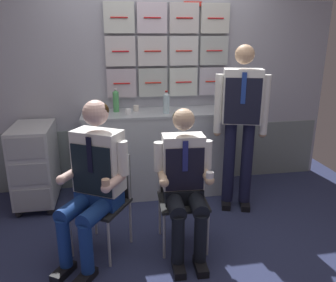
{
  "coord_description": "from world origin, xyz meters",
  "views": [
    {
      "loc": [
        -0.54,
        -2.56,
        1.76
      ],
      "look_at": [
        -0.07,
        0.19,
        0.89
      ],
      "focal_mm": 36.32,
      "sensor_mm": 36.0,
      "label": 1
    }
  ],
  "objects_px": {
    "crew_member_left": "(94,175)",
    "crew_member_right": "(185,178)",
    "folding_chair_right": "(181,187)",
    "service_trolley": "(35,163)",
    "crew_member_standing": "(241,115)",
    "water_bottle_tall": "(116,101)",
    "coffee_cup_spare": "(136,108)",
    "folding_chair_left": "(106,191)"
  },
  "relations": [
    {
      "from": "crew_member_left",
      "to": "coffee_cup_spare",
      "type": "bearing_deg",
      "value": 69.8
    },
    {
      "from": "folding_chair_left",
      "to": "service_trolley",
      "type": "bearing_deg",
      "value": 130.07
    },
    {
      "from": "coffee_cup_spare",
      "to": "service_trolley",
      "type": "bearing_deg",
      "value": -171.49
    },
    {
      "from": "crew_member_left",
      "to": "crew_member_right",
      "type": "relative_size",
      "value": 1.07
    },
    {
      "from": "crew_member_standing",
      "to": "service_trolley",
      "type": "bearing_deg",
      "value": 169.07
    },
    {
      "from": "water_bottle_tall",
      "to": "coffee_cup_spare",
      "type": "height_order",
      "value": "water_bottle_tall"
    },
    {
      "from": "service_trolley",
      "to": "crew_member_standing",
      "type": "xyz_separation_m",
      "value": [
        2.09,
        -0.4,
        0.53
      ]
    },
    {
      "from": "folding_chair_left",
      "to": "coffee_cup_spare",
      "type": "distance_m",
      "value": 1.2
    },
    {
      "from": "folding_chair_right",
      "to": "service_trolley",
      "type": "bearing_deg",
      "value": 146.7
    },
    {
      "from": "folding_chair_right",
      "to": "water_bottle_tall",
      "type": "height_order",
      "value": "water_bottle_tall"
    },
    {
      "from": "crew_member_left",
      "to": "crew_member_standing",
      "type": "relative_size",
      "value": 0.77
    },
    {
      "from": "service_trolley",
      "to": "coffee_cup_spare",
      "type": "bearing_deg",
      "value": 8.51
    },
    {
      "from": "folding_chair_left",
      "to": "crew_member_standing",
      "type": "relative_size",
      "value": 0.49
    },
    {
      "from": "service_trolley",
      "to": "crew_member_left",
      "type": "distance_m",
      "value": 1.23
    },
    {
      "from": "crew_member_left",
      "to": "crew_member_standing",
      "type": "bearing_deg",
      "value": 23.02
    },
    {
      "from": "water_bottle_tall",
      "to": "service_trolley",
      "type": "bearing_deg",
      "value": -168.99
    },
    {
      "from": "service_trolley",
      "to": "folding_chair_right",
      "type": "bearing_deg",
      "value": -33.3
    },
    {
      "from": "folding_chair_left",
      "to": "crew_member_left",
      "type": "bearing_deg",
      "value": -121.04
    },
    {
      "from": "crew_member_left",
      "to": "coffee_cup_spare",
      "type": "distance_m",
      "value": 1.28
    },
    {
      "from": "water_bottle_tall",
      "to": "coffee_cup_spare",
      "type": "xyz_separation_m",
      "value": [
        0.22,
        -0.01,
        -0.09
      ]
    },
    {
      "from": "service_trolley",
      "to": "crew_member_standing",
      "type": "height_order",
      "value": "crew_member_standing"
    },
    {
      "from": "water_bottle_tall",
      "to": "folding_chair_right",
      "type": "bearing_deg",
      "value": -64.77
    },
    {
      "from": "folding_chair_left",
      "to": "water_bottle_tall",
      "type": "height_order",
      "value": "water_bottle_tall"
    },
    {
      "from": "crew_member_right",
      "to": "folding_chair_left",
      "type": "bearing_deg",
      "value": 163.24
    },
    {
      "from": "folding_chair_left",
      "to": "coffee_cup_spare",
      "type": "xyz_separation_m",
      "value": [
        0.35,
        1.04,
        0.49
      ]
    },
    {
      "from": "service_trolley",
      "to": "water_bottle_tall",
      "type": "bearing_deg",
      "value": 11.01
    },
    {
      "from": "crew_member_left",
      "to": "crew_member_right",
      "type": "xyz_separation_m",
      "value": [
        0.72,
        -0.06,
        -0.05
      ]
    },
    {
      "from": "crew_member_left",
      "to": "crew_member_right",
      "type": "distance_m",
      "value": 0.72
    },
    {
      "from": "crew_member_left",
      "to": "service_trolley",
      "type": "bearing_deg",
      "value": 123.06
    },
    {
      "from": "service_trolley",
      "to": "water_bottle_tall",
      "type": "height_order",
      "value": "water_bottle_tall"
    },
    {
      "from": "crew_member_standing",
      "to": "coffee_cup_spare",
      "type": "bearing_deg",
      "value": 150.43
    },
    {
      "from": "crew_member_right",
      "to": "crew_member_standing",
      "type": "height_order",
      "value": "crew_member_standing"
    },
    {
      "from": "crew_member_standing",
      "to": "crew_member_left",
      "type": "bearing_deg",
      "value": -156.98
    },
    {
      "from": "crew_member_right",
      "to": "coffee_cup_spare",
      "type": "xyz_separation_m",
      "value": [
        -0.28,
        1.24,
        0.33
      ]
    },
    {
      "from": "service_trolley",
      "to": "folding_chair_left",
      "type": "distance_m",
      "value": 1.15
    },
    {
      "from": "coffee_cup_spare",
      "to": "crew_member_standing",
      "type": "bearing_deg",
      "value": -29.57
    },
    {
      "from": "crew_member_standing",
      "to": "coffee_cup_spare",
      "type": "xyz_separation_m",
      "value": [
        -1.0,
        0.57,
        -0.01
      ]
    },
    {
      "from": "crew_member_right",
      "to": "coffee_cup_spare",
      "type": "height_order",
      "value": "crew_member_right"
    },
    {
      "from": "service_trolley",
      "to": "coffee_cup_spare",
      "type": "relative_size",
      "value": 13.36
    },
    {
      "from": "service_trolley",
      "to": "crew_member_standing",
      "type": "relative_size",
      "value": 0.52
    },
    {
      "from": "crew_member_left",
      "to": "water_bottle_tall",
      "type": "xyz_separation_m",
      "value": [
        0.22,
        1.18,
        0.36
      ]
    },
    {
      "from": "crew_member_right",
      "to": "coffee_cup_spare",
      "type": "distance_m",
      "value": 1.31
    }
  ]
}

